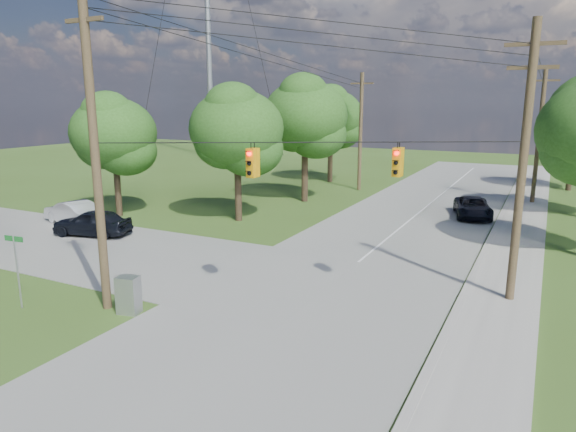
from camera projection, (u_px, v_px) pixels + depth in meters
The scene contains 19 objects.
ground at pixel (200, 337), 17.02m from camera, with size 140.00×140.00×0.00m, color #36521B.
main_road at pixel (316, 297), 20.47m from camera, with size 10.00×100.00×0.03m, color gray.
sidewalk_east at pixel (496, 328), 17.49m from camera, with size 2.60×100.00×0.12m, color #ACA8A1.
pole_sw at pixel (94, 142), 18.04m from camera, with size 2.00×0.32×12.00m.
pole_ne at pixel (523, 162), 18.83m from camera, with size 2.00×0.32×10.50m.
pole_north_e at pixel (539, 136), 38.02m from camera, with size 2.00×0.32×10.00m.
pole_north_w at pixel (361, 131), 44.19m from camera, with size 2.00×0.32×10.00m.
power_lines at pixel (365, 69), 24.38m from camera, with size 13.93×29.62×4.93m.
traffic_signals at pixel (326, 162), 18.53m from camera, with size 4.91×3.27×1.05m.
tree_w_near at pixel (237, 129), 32.30m from camera, with size 6.00×6.00×8.40m.
tree_w_mid at pixel (305, 115), 38.67m from camera, with size 6.40×6.40×9.22m.
tree_w_far at pixel (331, 116), 48.32m from camera, with size 6.00×6.00×8.73m.
tree_e_far at pixel (576, 122), 43.65m from camera, with size 5.80×5.80×8.32m.
tree_cross_n at pixel (114, 133), 33.75m from camera, with size 5.60×5.60×7.91m.
car_cross_dark at pixel (92, 222), 29.58m from camera, with size 1.81×4.50×1.53m, color black.
car_cross_silver at pixel (73, 212), 32.35m from camera, with size 1.60×4.59×1.51m, color silver.
car_main_north at pixel (473, 207), 34.36m from camera, with size 2.19×4.75×1.32m, color black.
control_cabinet at pixel (128, 295), 18.77m from camera, with size 0.78×0.56×1.41m, color #95979A.
street_name_sign at pixel (17, 263), 19.00m from camera, with size 0.84×0.14×2.82m.
Camera 1 is at (9.75, -12.68, 7.64)m, focal length 32.00 mm.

